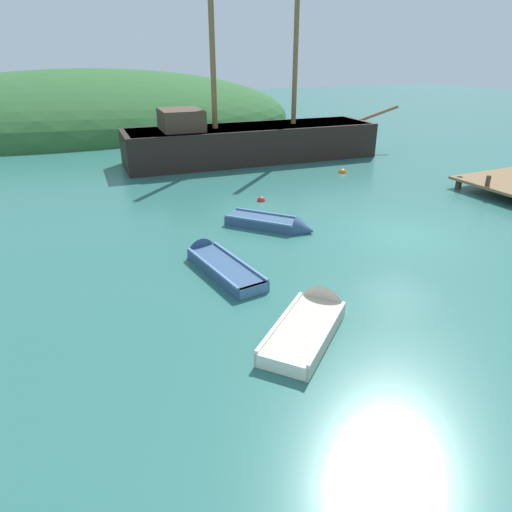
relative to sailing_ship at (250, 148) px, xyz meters
The scene contains 8 objects.
ground_plane 13.29m from the sailing_ship, 90.34° to the right, with size 120.00×120.00×0.00m, color #2D6B60.
shore_hill 21.29m from the sailing_ship, 109.33° to the left, with size 38.65×26.31×8.99m, color #2D602D.
sailing_ship is the anchor object (origin of this frame).
rowboat_portside 18.00m from the sailing_ship, 110.02° to the right, with size 3.40×3.11×1.13m.
rowboat_outer_left 11.41m from the sailing_ship, 109.96° to the right, with size 2.90×3.19×0.96m.
rowboat_near_dock 14.65m from the sailing_ship, 118.75° to the right, with size 1.42×4.02×0.94m.
buoy_orange 5.91m from the sailing_ship, 57.20° to the right, with size 0.43×0.43×0.43m, color orange.
buoy_red 8.09m from the sailing_ship, 111.15° to the right, with size 0.37×0.37×0.37m, color red.
Camera 1 is at (-11.27, -11.45, 6.03)m, focal length 32.23 mm.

